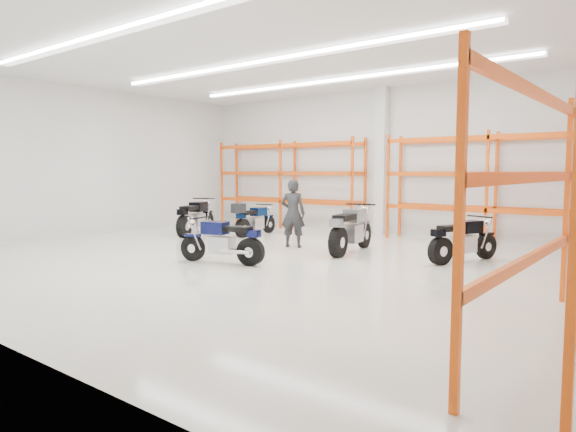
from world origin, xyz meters
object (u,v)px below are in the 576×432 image
Objects in this scene: motorcycle_back_c at (350,231)px; standing_man at (293,213)px; motorcycle_back_d at (461,241)px; motorcycle_main at (225,242)px; motorcycle_back_a at (195,218)px; motorcycle_back_b at (253,220)px; structural_column at (382,161)px.

standing_man is at bearing -176.55° from motorcycle_back_c.
motorcycle_back_d is at bearing 163.73° from standing_man.
motorcycle_back_c reaches higher than motorcycle_main.
motorcycle_back_c reaches higher than motorcycle_back_a.
standing_man reaches higher than motorcycle_back_b.
motorcycle_main is 0.91× the size of motorcycle_back_a.
motorcycle_main is 0.44× the size of structural_column.
standing_man is 0.39× the size of structural_column.
motorcycle_back_c is at bearing -72.69° from structural_column.
motorcycle_back_b is at bearing 124.74° from motorcycle_main.
motorcycle_main is 0.99× the size of motorcycle_back_b.
motorcycle_back_d is at bearing 39.96° from motorcycle_main.
motorcycle_back_c is 1.23× the size of motorcycle_back_d.
standing_man reaches higher than motorcycle_back_a.
motorcycle_back_b is at bearing 165.94° from motorcycle_back_c.
motorcycle_back_a is 8.08m from motorcycle_back_d.
motorcycle_main is 4.71m from motorcycle_back_b.
motorcycle_back_a is at bearing 179.25° from motorcycle_back_c.
standing_man is (-4.17, -0.47, 0.41)m from motorcycle_back_d.
motorcycle_back_b is 6.57m from motorcycle_back_d.
motorcycle_back_d is 1.09× the size of standing_man.
standing_man is at bearing 96.37° from motorcycle_main.
structural_column is (0.45, 3.90, 1.38)m from standing_man.
motorcycle_back_a is 1.13× the size of motorcycle_back_d.
standing_man reaches higher than motorcycle_main.
structural_column is (4.36, 3.73, 1.73)m from motorcycle_back_a.
structural_column is at bearing 40.54° from motorcycle_back_a.
motorcycle_back_c reaches higher than motorcycle_back_d.
motorcycle_back_b is 1.04× the size of motorcycle_back_d.
structural_column is at bearing 107.31° from motorcycle_back_c.
motorcycle_main is at bearing -55.26° from motorcycle_back_b.
motorcycle_main is 1.13× the size of standing_man.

